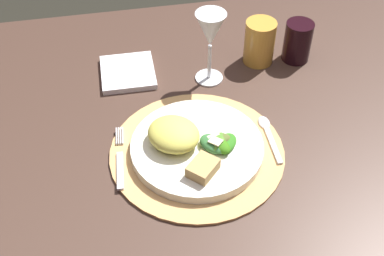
{
  "coord_description": "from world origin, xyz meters",
  "views": [
    {
      "loc": [
        -0.2,
        -0.73,
        1.48
      ],
      "look_at": [
        -0.06,
        -0.03,
        0.78
      ],
      "focal_mm": 47.31,
      "sensor_mm": 36.0,
      "label": 1
    }
  ],
  "objects_px": {
    "dining_table": "(216,170)",
    "spoon": "(268,132)",
    "dinner_plate": "(197,148)",
    "napkin": "(128,72)",
    "fork": "(120,160)",
    "amber_tumbler": "(259,42)",
    "wine_glass": "(210,33)",
    "dark_tumbler": "(298,41)"
  },
  "relations": [
    {
      "from": "spoon",
      "to": "dining_table",
      "type": "bearing_deg",
      "value": 144.74
    },
    {
      "from": "dining_table",
      "to": "spoon",
      "type": "bearing_deg",
      "value": -35.26
    },
    {
      "from": "amber_tumbler",
      "to": "wine_glass",
      "type": "bearing_deg",
      "value": -160.96
    },
    {
      "from": "dark_tumbler",
      "to": "wine_glass",
      "type": "bearing_deg",
      "value": -170.88
    },
    {
      "from": "dinner_plate",
      "to": "wine_glass",
      "type": "bearing_deg",
      "value": 71.77
    },
    {
      "from": "fork",
      "to": "spoon",
      "type": "xyz_separation_m",
      "value": [
        0.29,
        0.02,
        0.0
      ]
    },
    {
      "from": "napkin",
      "to": "dark_tumbler",
      "type": "height_order",
      "value": "dark_tumbler"
    },
    {
      "from": "dinner_plate",
      "to": "dark_tumbler",
      "type": "relative_size",
      "value": 2.66
    },
    {
      "from": "amber_tumbler",
      "to": "dining_table",
      "type": "bearing_deg",
      "value": -127.06
    },
    {
      "from": "dinner_plate",
      "to": "spoon",
      "type": "bearing_deg",
      "value": 8.54
    },
    {
      "from": "spoon",
      "to": "wine_glass",
      "type": "bearing_deg",
      "value": 111.23
    },
    {
      "from": "wine_glass",
      "to": "spoon",
      "type": "bearing_deg",
      "value": -68.77
    },
    {
      "from": "spoon",
      "to": "wine_glass",
      "type": "height_order",
      "value": "wine_glass"
    },
    {
      "from": "dinner_plate",
      "to": "amber_tumbler",
      "type": "xyz_separation_m",
      "value": [
        0.2,
        0.26,
        0.04
      ]
    },
    {
      "from": "fork",
      "to": "dining_table",
      "type": "bearing_deg",
      "value": 20.7
    },
    {
      "from": "dining_table",
      "to": "dinner_plate",
      "type": "relative_size",
      "value": 5.39
    },
    {
      "from": "spoon",
      "to": "dark_tumbler",
      "type": "distance_m",
      "value": 0.27
    },
    {
      "from": "amber_tumbler",
      "to": "fork",
      "type": "bearing_deg",
      "value": -143.18
    },
    {
      "from": "dining_table",
      "to": "napkin",
      "type": "height_order",
      "value": "napkin"
    },
    {
      "from": "dining_table",
      "to": "dinner_plate",
      "type": "height_order",
      "value": "dinner_plate"
    },
    {
      "from": "wine_glass",
      "to": "napkin",
      "type": "bearing_deg",
      "value": 164.56
    },
    {
      "from": "napkin",
      "to": "dark_tumbler",
      "type": "xyz_separation_m",
      "value": [
        0.39,
        -0.01,
        0.04
      ]
    },
    {
      "from": "dining_table",
      "to": "fork",
      "type": "xyz_separation_m",
      "value": [
        -0.21,
        -0.08,
        0.17
      ]
    },
    {
      "from": "napkin",
      "to": "dark_tumbler",
      "type": "bearing_deg",
      "value": -2.13
    },
    {
      "from": "dining_table",
      "to": "wine_glass",
      "type": "relative_size",
      "value": 8.16
    },
    {
      "from": "spoon",
      "to": "dark_tumbler",
      "type": "height_order",
      "value": "dark_tumbler"
    },
    {
      "from": "dining_table",
      "to": "amber_tumbler",
      "type": "height_order",
      "value": "amber_tumbler"
    },
    {
      "from": "fork",
      "to": "wine_glass",
      "type": "distance_m",
      "value": 0.33
    },
    {
      "from": "spoon",
      "to": "amber_tumbler",
      "type": "distance_m",
      "value": 0.25
    },
    {
      "from": "fork",
      "to": "amber_tumbler",
      "type": "xyz_separation_m",
      "value": [
        0.34,
        0.26,
        0.04
      ]
    },
    {
      "from": "fork",
      "to": "spoon",
      "type": "distance_m",
      "value": 0.3
    },
    {
      "from": "dinner_plate",
      "to": "napkin",
      "type": "relative_size",
      "value": 2.0
    },
    {
      "from": "napkin",
      "to": "amber_tumbler",
      "type": "xyz_separation_m",
      "value": [
        0.3,
        -0.01,
        0.04
      ]
    },
    {
      "from": "dinner_plate",
      "to": "dark_tumbler",
      "type": "distance_m",
      "value": 0.38
    },
    {
      "from": "dark_tumbler",
      "to": "dinner_plate",
      "type": "bearing_deg",
      "value": -138.55
    },
    {
      "from": "spoon",
      "to": "dinner_plate",
      "type": "bearing_deg",
      "value": -171.46
    },
    {
      "from": "dining_table",
      "to": "fork",
      "type": "height_order",
      "value": "fork"
    },
    {
      "from": "napkin",
      "to": "amber_tumbler",
      "type": "distance_m",
      "value": 0.31
    },
    {
      "from": "dinner_plate",
      "to": "amber_tumbler",
      "type": "bearing_deg",
      "value": 52.91
    },
    {
      "from": "napkin",
      "to": "amber_tumbler",
      "type": "height_order",
      "value": "amber_tumbler"
    },
    {
      "from": "napkin",
      "to": "dinner_plate",
      "type": "bearing_deg",
      "value": -68.51
    },
    {
      "from": "fork",
      "to": "dark_tumbler",
      "type": "xyz_separation_m",
      "value": [
        0.43,
        0.25,
        0.04
      ]
    }
  ]
}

